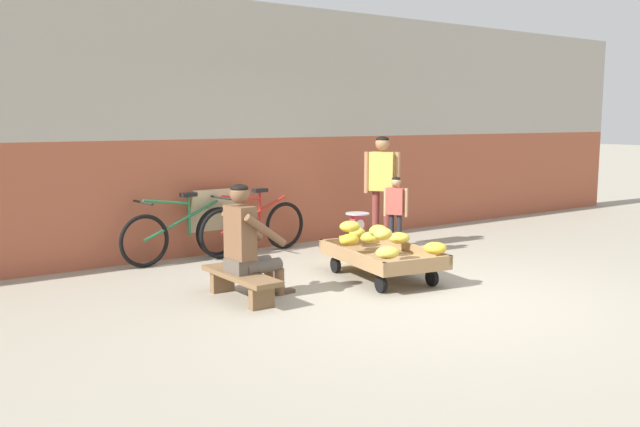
{
  "coord_description": "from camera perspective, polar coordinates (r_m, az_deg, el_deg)",
  "views": [
    {
      "loc": [
        -4.6,
        -4.68,
        1.76
      ],
      "look_at": [
        -0.45,
        1.18,
        0.75
      ],
      "focal_mm": 37.88,
      "sensor_mm": 36.0,
      "label": 1
    }
  ],
  "objects": [
    {
      "name": "ground_plane",
      "position": [
        6.79,
        8.9,
        -7.1
      ],
      "size": [
        80.0,
        80.0,
        0.0
      ],
      "primitive_type": "plane",
      "color": "gray"
    },
    {
      "name": "back_wall",
      "position": [
        9.29,
        -5.71,
        7.25
      ],
      "size": [
        16.0,
        0.3,
        3.29
      ],
      "color": "#A35138",
      "rests_on": "ground"
    },
    {
      "name": "sign_board",
      "position": [
        8.91,
        -8.93,
        -0.67
      ],
      "size": [
        0.7,
        0.28,
        0.87
      ],
      "color": "#C6B289",
      "rests_on": "ground"
    },
    {
      "name": "plastic_crate",
      "position": [
        8.52,
        3.16,
        -2.9
      ],
      "size": [
        0.36,
        0.28,
        0.3
      ],
      "color": "gold",
      "rests_on": "ground"
    },
    {
      "name": "banana_pile",
      "position": [
        7.43,
        4.93,
        -2.04
      ],
      "size": [
        0.96,
        1.47,
        0.27
      ],
      "color": "yellow",
      "rests_on": "banana_cart"
    },
    {
      "name": "customer_child",
      "position": [
        8.81,
        6.41,
        0.58
      ],
      "size": [
        0.22,
        0.29,
        1.02
      ],
      "color": "#232328",
      "rests_on": "ground"
    },
    {
      "name": "customer_adult",
      "position": [
        9.15,
        5.26,
        2.9
      ],
      "size": [
        0.36,
        0.4,
        1.53
      ],
      "color": "brown",
      "rests_on": "ground"
    },
    {
      "name": "banana_cart",
      "position": [
        7.49,
        5.25,
        -3.74
      ],
      "size": [
        1.06,
        1.56,
        0.36
      ],
      "color": "#99754C",
      "rests_on": "ground"
    },
    {
      "name": "low_bench",
      "position": [
        6.66,
        -6.7,
        -5.59
      ],
      "size": [
        0.32,
        1.1,
        0.27
      ],
      "color": "brown",
      "rests_on": "ground"
    },
    {
      "name": "bicycle_near_left",
      "position": [
        8.52,
        -11.57,
        -1.67
      ],
      "size": [
        1.66,
        0.48,
        0.86
      ],
      "color": "black",
      "rests_on": "ground"
    },
    {
      "name": "weighing_scale",
      "position": [
        8.47,
        3.18,
        -0.89
      ],
      "size": [
        0.3,
        0.3,
        0.29
      ],
      "color": "#28282D",
      "rests_on": "plastic_crate"
    },
    {
      "name": "bicycle_far_left",
      "position": [
        8.89,
        -5.61,
        -1.15
      ],
      "size": [
        1.66,
        0.48,
        0.86
      ],
      "color": "black",
      "rests_on": "ground"
    },
    {
      "name": "shopping_bag",
      "position": [
        8.26,
        4.71,
        -3.47
      ],
      "size": [
        0.18,
        0.12,
        0.24
      ],
      "primitive_type": "cube",
      "color": "silver",
      "rests_on": "ground"
    },
    {
      "name": "vendor_seated",
      "position": [
        6.64,
        -6.11,
        -2.39
      ],
      "size": [
        0.7,
        0.51,
        1.14
      ],
      "color": "brown",
      "rests_on": "ground"
    }
  ]
}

